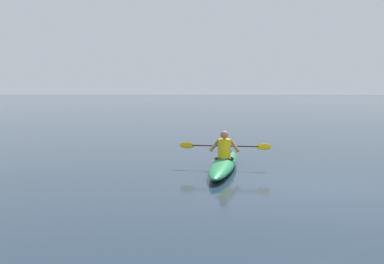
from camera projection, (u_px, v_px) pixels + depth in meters
name	position (u px, v px, depth m)	size (l,w,h in m)	color
ground_plane	(311.00, 186.00, 11.46)	(160.00, 160.00, 0.00)	#1E2D3D
kayak	(224.00, 164.00, 13.49)	(1.10, 4.50, 0.31)	#19723F
kayaker	(224.00, 146.00, 13.52)	(2.41, 0.53, 0.70)	yellow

